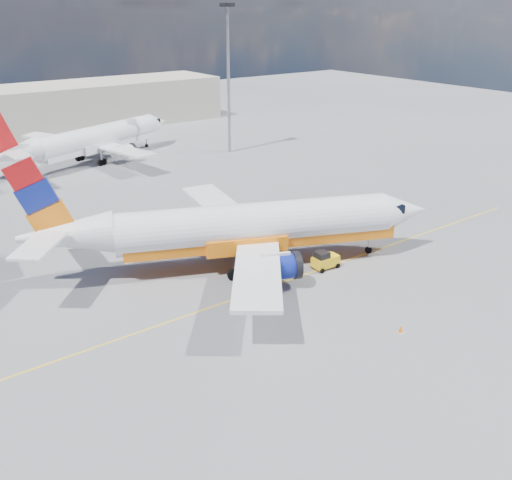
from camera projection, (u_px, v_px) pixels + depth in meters
ground at (271, 309)px, 43.11m from camera, size 240.00×240.00×0.00m
taxi_line at (248, 294)px, 45.33m from camera, size 70.00×0.15×0.01m
terminal_main at (32, 111)px, 99.97m from camera, size 70.00×14.00×8.00m
main_jet at (243, 227)px, 48.92m from camera, size 35.40×26.68×10.89m
second_jet at (94, 139)px, 82.10m from camera, size 32.16×24.35×9.81m
gse_tug at (325, 260)px, 49.50m from camera, size 2.36×1.50×1.65m
traffic_cone at (401, 329)px, 39.97m from camera, size 0.42×0.42×0.59m
floodlight_mast at (228, 66)px, 83.92m from camera, size 1.57×1.57×21.47m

